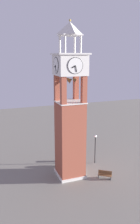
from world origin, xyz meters
TOP-DOWN VIEW (x-y plane):
  - ground at (0.00, 0.00)m, footprint 80.00×80.00m
  - clock_tower at (-0.00, -0.00)m, footprint 3.52×3.52m
  - park_bench at (-2.23, -3.59)m, footprint 1.28×1.56m
  - lamp_post at (1.86, -4.28)m, footprint 0.36×0.36m
  - trash_bin at (3.70, -0.73)m, footprint 0.52×0.52m
  - shrub_near_entry at (2.48, 0.49)m, footprint 0.79×0.79m

SIDE VIEW (x-z plane):
  - ground at x=0.00m, z-range 0.00..0.00m
  - trash_bin at x=3.70m, z-range 0.00..0.80m
  - shrub_near_entry at x=2.48m, z-range 0.00..0.96m
  - park_bench at x=-2.23m, z-range 0.01..0.96m
  - lamp_post at x=1.86m, z-range 0.76..4.77m
  - clock_tower at x=0.00m, z-range -1.67..16.22m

